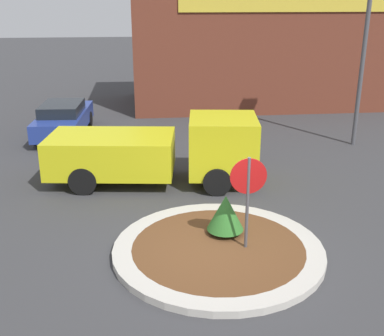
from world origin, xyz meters
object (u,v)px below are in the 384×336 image
utility_truck (159,150)px  parked_sedan_blue (64,118)px  stop_sign (248,188)px  light_pole (367,27)px

utility_truck → parked_sedan_blue: bearing=129.9°
stop_sign → light_pole: (5.88, 7.71, 2.78)m
utility_truck → stop_sign: bearing=-62.4°
stop_sign → utility_truck: bearing=110.4°
stop_sign → parked_sedan_blue: size_ratio=0.49×
light_pole → utility_truck: bearing=-157.2°
stop_sign → parked_sedan_blue: bearing=117.5°
utility_truck → light_pole: size_ratio=0.85×
utility_truck → parked_sedan_blue: utility_truck is taller
light_pole → stop_sign: bearing=-127.3°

